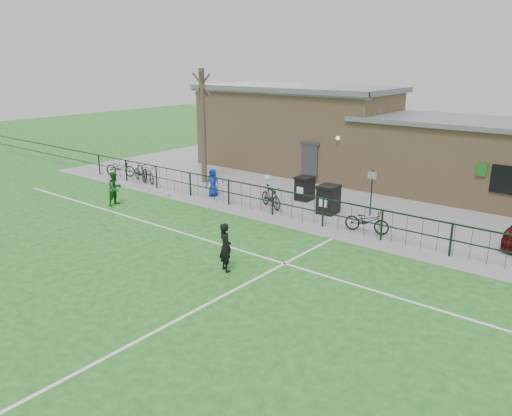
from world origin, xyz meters
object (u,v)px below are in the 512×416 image
Objects in this scene: wheelie_bin_left at (305,189)px; wheelie_bin_right at (328,200)px; bicycle_d at (271,197)px; bare_tree at (203,127)px; outfield_player at (115,188)px; bicycle_e at (367,221)px; bicycle_b at (140,172)px; spectator_child at (213,182)px; ball_ground at (167,194)px; bicycle_a at (120,168)px; sign_post at (371,193)px; bicycle_c at (148,174)px.

wheelie_bin_left is 0.91× the size of wheelie_bin_right.
wheelie_bin_left is at bearing 11.03° from bicycle_d.
wheelie_bin_left is (6.26, 0.35, -2.46)m from bare_tree.
bicycle_e is at bearing -81.80° from outfield_player.
bicycle_d is (8.71, 0.34, 0.00)m from bicycle_b.
bicycle_d is at bearing -66.22° from outfield_player.
spectator_child is 6.07× the size of ball_ground.
wheelie_bin_left reaches higher than ball_ground.
bicycle_a is 15.47m from bicycle_e.
sign_post is at bearing -70.56° from outfield_player.
bicycle_c is at bearing -139.85° from bare_tree.
sign_post is at bearing 24.73° from wheelie_bin_right.
bare_tree is 6.52m from bicycle_d.
bare_tree is 8.61m from wheelie_bin_right.
bicycle_c is at bearing 115.85° from bicycle_d.
wheelie_bin_left is 3.60m from sign_post.
wheelie_bin_right is 11.22m from bicycle_b.
bicycle_e is (0.87, -2.06, -0.54)m from sign_post.
outfield_player reaches higher than bicycle_b.
bicycle_e is at bearing -112.25° from bicycle_a.
wheelie_bin_right is 1.83m from sign_post.
bicycle_b is at bearing -170.89° from sign_post.
bicycle_a is at bearing 40.71° from outfield_player.
bicycle_e is at bearing -70.18° from bicycle_d.
bicycle_b is at bearing -176.14° from wheelie_bin_right.
bicycle_c is (-8.57, -2.30, -0.05)m from wheelie_bin_left.
bicycle_a is 1.19× the size of outfield_player.
bicycle_e is 10.12m from ball_ground.
outfield_player is (2.23, -3.75, 0.28)m from bicycle_c.
bicycle_b is (-2.92, -2.01, -2.48)m from bare_tree.
bicycle_c is 1.16× the size of outfield_player.
bare_tree is 3.00× the size of sign_post.
bare_tree reaches higher than wheelie_bin_left.
bicycle_d is (10.58, 0.25, 0.03)m from bicycle_a.
bicycle_c is at bearing 80.50° from bicycle_e.
spectator_child is at bearing -37.66° from bare_tree.
bare_tree is at bearing -89.90° from bicycle_a.
wheelie_bin_right is 10.61m from bicycle_c.
sign_post reaches higher than bicycle_e.
wheelie_bin_right reaches higher than bicycle_c.
bicycle_d is at bearing -70.05° from bicycle_b.
spectator_child is (7.18, 0.09, 0.20)m from bicycle_a.
sign_post reaches higher than outfield_player.
sign_post is 9.78m from ball_ground.
bicycle_e is 7.76× the size of ball_ground.
spectator_child is 4.58m from outfield_player.
ball_ground is at bearing -148.56° from wheelie_bin_left.
wheelie_bin_left is at bearing 3.24° from bare_tree.
wheelie_bin_left is 0.77× the size of spectator_child.
wheelie_bin_left is at bearing 174.75° from sign_post.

